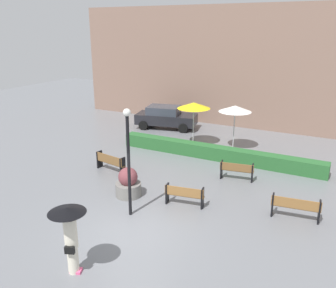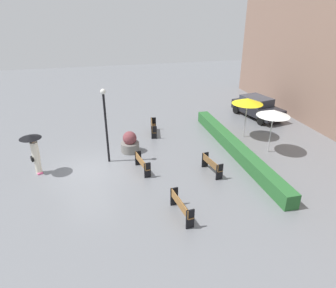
{
  "view_description": "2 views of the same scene",
  "coord_description": "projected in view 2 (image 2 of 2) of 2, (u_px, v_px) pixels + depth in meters",
  "views": [
    {
      "loc": [
        6.28,
        -9.14,
        6.85
      ],
      "look_at": [
        -1.46,
        5.49,
        1.48
      ],
      "focal_mm": 38.57,
      "sensor_mm": 36.0,
      "label": 1
    },
    {
      "loc": [
        14.76,
        0.7,
        8.09
      ],
      "look_at": [
        0.13,
        4.29,
        1.13
      ],
      "focal_mm": 32.67,
      "sensor_mm": 36.0,
      "label": 2
    }
  ],
  "objects": [
    {
      "name": "bench_far_left",
      "position": [
        153.0,
        127.0,
        20.55
      ],
      "size": [
        1.78,
        0.64,
        0.88
      ],
      "color": "brown",
      "rests_on": "ground"
    },
    {
      "name": "lamp_post",
      "position": [
        105.0,
        119.0,
        16.12
      ],
      "size": [
        0.28,
        0.28,
        4.15
      ],
      "color": "black",
      "rests_on": "ground"
    },
    {
      "name": "bench_back_row",
      "position": [
        211.0,
        164.0,
        15.8
      ],
      "size": [
        1.58,
        0.62,
        0.85
      ],
      "color": "brown",
      "rests_on": "ground"
    },
    {
      "name": "bench_far_right",
      "position": [
        181.0,
        205.0,
        12.55
      ],
      "size": [
        1.79,
        0.56,
        0.87
      ],
      "color": "olive",
      "rests_on": "ground"
    },
    {
      "name": "patio_umbrella_yellow",
      "position": [
        248.0,
        101.0,
        19.28
      ],
      "size": [
        1.95,
        1.95,
        2.64
      ],
      "color": "silver",
      "rests_on": "ground"
    },
    {
      "name": "planter_pot",
      "position": [
        130.0,
        143.0,
        18.09
      ],
      "size": [
        1.09,
        1.09,
        1.28
      ],
      "color": "slate",
      "rests_on": "ground"
    },
    {
      "name": "hedge_strip",
      "position": [
        235.0,
        148.0,
        17.94
      ],
      "size": [
        11.35,
        0.7,
        0.72
      ],
      "primitive_type": "cube",
      "color": "#28602D",
      "rests_on": "ground"
    },
    {
      "name": "bench_mid_center",
      "position": [
        142.0,
        163.0,
        15.99
      ],
      "size": [
        1.61,
        0.6,
        0.83
      ],
      "color": "olive",
      "rests_on": "ground"
    },
    {
      "name": "parked_car",
      "position": [
        257.0,
        107.0,
        23.51
      ],
      "size": [
        4.48,
        2.69,
        1.57
      ],
      "color": "black",
      "rests_on": "ground"
    },
    {
      "name": "patio_umbrella_white",
      "position": [
        274.0,
        113.0,
        17.26
      ],
      "size": [
        1.87,
        1.87,
        2.62
      ],
      "color": "silver",
      "rests_on": "ground"
    },
    {
      "name": "pedestrian_with_umbrella",
      "position": [
        34.0,
        148.0,
        15.37
      ],
      "size": [
        1.07,
        1.07,
        2.17
      ],
      "color": "silver",
      "rests_on": "ground"
    },
    {
      "name": "ground_plane",
      "position": [
        89.0,
        170.0,
        16.26
      ],
      "size": [
        60.0,
        60.0,
        0.0
      ],
      "primitive_type": "plane",
      "color": "slate"
    }
  ]
}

